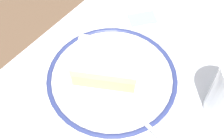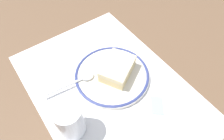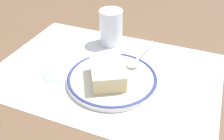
# 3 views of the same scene
# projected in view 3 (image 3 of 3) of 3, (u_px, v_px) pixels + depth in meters

# --- Properties ---
(ground_plane) EXTENTS (2.40, 2.40, 0.00)m
(ground_plane) POSITION_uv_depth(u_px,v_px,m) (106.00, 72.00, 0.63)
(ground_plane) COLOR brown
(placemat) EXTENTS (0.53, 0.37, 0.00)m
(placemat) POSITION_uv_depth(u_px,v_px,m) (106.00, 72.00, 0.62)
(placemat) COLOR white
(placemat) RESTS_ON ground_plane
(plate) EXTENTS (0.21, 0.21, 0.01)m
(plate) POSITION_uv_depth(u_px,v_px,m) (112.00, 78.00, 0.59)
(plate) COLOR silver
(plate) RESTS_ON placemat
(cake_slice) EXTENTS (0.11, 0.12, 0.04)m
(cake_slice) POSITION_uv_depth(u_px,v_px,m) (107.00, 73.00, 0.57)
(cake_slice) COLOR beige
(cake_slice) RESTS_ON plate
(spoon) EXTENTS (0.03, 0.15, 0.01)m
(spoon) POSITION_uv_depth(u_px,v_px,m) (137.00, 60.00, 0.64)
(spoon) COLOR silver
(spoon) RESTS_ON plate
(cup) EXTENTS (0.06, 0.06, 0.10)m
(cup) POSITION_uv_depth(u_px,v_px,m) (111.00, 29.00, 0.71)
(cup) COLOR silver
(cup) RESTS_ON placemat
(napkin) EXTENTS (0.12, 0.12, 0.00)m
(napkin) POSITION_uv_depth(u_px,v_px,m) (180.00, 65.00, 0.64)
(napkin) COLOR white
(napkin) RESTS_ON placemat
(sugar_packet) EXTENTS (0.06, 0.05, 0.01)m
(sugar_packet) POSITION_uv_depth(u_px,v_px,m) (50.00, 76.00, 0.61)
(sugar_packet) COLOR #8CB2E0
(sugar_packet) RESTS_ON placemat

